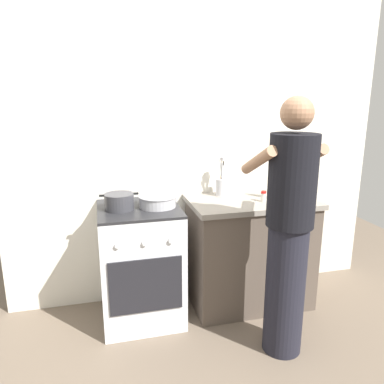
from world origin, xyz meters
TOP-DOWN VIEW (x-y plane):
  - ground at (0.00, 0.00)m, footprint 6.00×6.00m
  - back_wall at (0.20, 0.50)m, footprint 3.20×0.10m
  - countertop at (0.55, 0.15)m, footprint 1.00×0.60m
  - stove_range at (-0.35, 0.15)m, footprint 0.60×0.62m
  - pot at (-0.49, 0.13)m, footprint 0.28×0.21m
  - mixing_bowl at (-0.21, 0.14)m, footprint 0.29×0.29m
  - utensil_crock at (0.36, 0.33)m, footprint 0.10×0.10m
  - spice_bottle at (0.61, 0.07)m, footprint 0.04×0.04m
  - oil_bottle at (0.76, 0.11)m, footprint 0.06×0.06m
  - person at (0.53, -0.48)m, footprint 0.41×0.50m

SIDE VIEW (x-z plane):
  - ground at x=0.00m, z-range 0.00..0.00m
  - stove_range at x=-0.35m, z-range 0.00..0.90m
  - countertop at x=0.55m, z-range 0.00..0.90m
  - person at x=0.53m, z-range 0.01..1.71m
  - spice_bottle at x=0.61m, z-range 0.90..0.98m
  - mixing_bowl at x=-0.21m, z-range 0.90..0.99m
  - pot at x=-0.49m, z-range 0.90..1.02m
  - utensil_crock at x=0.36m, z-range 0.84..1.17m
  - oil_bottle at x=0.76m, z-range 0.88..1.15m
  - back_wall at x=0.20m, z-range 0.00..2.50m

